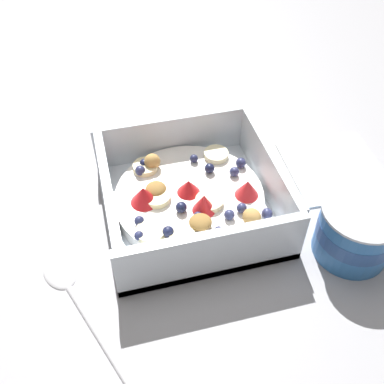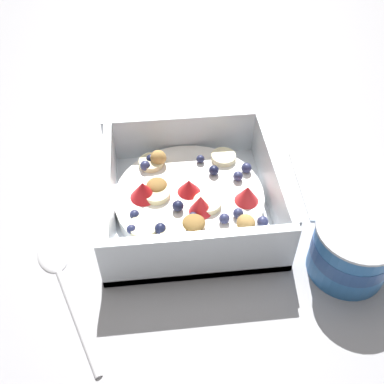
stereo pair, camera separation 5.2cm
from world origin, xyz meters
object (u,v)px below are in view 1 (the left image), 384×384
Objects in this scene: yogurt_cup at (356,230)px; folded_napkin at (335,167)px; fruit_bowl at (192,197)px; spoon at (70,288)px.

folded_napkin is (-0.04, -0.12, -0.03)m from yogurt_cup.
spoon is at bearing 27.28° from fruit_bowl.
yogurt_cup reaches higher than spoon.
spoon is at bearing 16.17° from folded_napkin.
yogurt_cup is 0.14m from folded_napkin.
yogurt_cup is (-0.15, 0.10, 0.01)m from fruit_bowl.
spoon reaches higher than folded_napkin.
spoon is 1.40× the size of folded_napkin.
spoon is (0.15, 0.08, -0.02)m from fruit_bowl.
folded_napkin is at bearing -163.83° from spoon.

